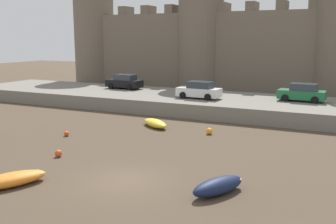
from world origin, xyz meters
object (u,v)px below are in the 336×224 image
object	(u,v)px
rowboat_foreground_left	(218,186)
rowboat_near_channel_right	(155,123)
mooring_buoy_off_centre	(66,134)
mooring_buoy_near_shore	(209,131)
mooring_buoy_mid_mud	(58,153)
car_quay_centre_east	(302,93)
car_quay_west	(124,82)
car_quay_centre_west	(199,90)
rowboat_midflat_centre	(10,180)

from	to	relation	value
rowboat_foreground_left	rowboat_near_channel_right	world-z (taller)	rowboat_foreground_left
mooring_buoy_off_centre	mooring_buoy_near_shore	world-z (taller)	mooring_buoy_near_shore
mooring_buoy_near_shore	mooring_buoy_mid_mud	bearing A→B (deg)	-124.37
car_quay_centre_east	rowboat_near_channel_right	bearing A→B (deg)	-134.61
rowboat_foreground_left	mooring_buoy_near_shore	bearing A→B (deg)	111.50
rowboat_near_channel_right	car_quay_west	bearing A→B (deg)	131.23
mooring_buoy_off_centre	car_quay_centre_west	world-z (taller)	car_quay_centre_west
car_quay_centre_east	rowboat_midflat_centre	bearing A→B (deg)	-112.87
car_quay_centre_west	rowboat_near_channel_right	bearing A→B (deg)	-96.08
mooring_buoy_mid_mud	car_quay_west	size ratio (longest dim) A/B	0.10
rowboat_near_channel_right	car_quay_centre_west	distance (m)	7.80
rowboat_midflat_centre	mooring_buoy_off_centre	size ratio (longest dim) A/B	9.95
rowboat_foreground_left	car_quay_centre_west	xyz separation A→B (m)	(-7.99, 18.45, 1.68)
car_quay_centre_east	mooring_buoy_off_centre	bearing A→B (deg)	-132.80
car_quay_centre_west	car_quay_centre_east	bearing A→B (deg)	14.84
mooring_buoy_near_shore	car_quay_centre_east	bearing A→B (deg)	63.84
mooring_buoy_mid_mud	car_quay_centre_west	bearing A→B (deg)	82.27
mooring_buoy_mid_mud	car_quay_centre_west	world-z (taller)	car_quay_centre_west
rowboat_foreground_left	car_quay_centre_east	size ratio (longest dim) A/B	0.74
rowboat_near_channel_right	car_quay_centre_east	world-z (taller)	car_quay_centre_east
rowboat_midflat_centre	car_quay_centre_west	xyz separation A→B (m)	(1.19, 21.77, 1.74)
rowboat_foreground_left	mooring_buoy_near_shore	size ratio (longest dim) A/B	6.44
car_quay_centre_east	rowboat_foreground_left	bearing A→B (deg)	-92.77
mooring_buoy_near_shore	car_quay_centre_east	xyz separation A→B (m)	(5.11, 10.41, 1.83)
car_quay_centre_west	mooring_buoy_mid_mud	bearing A→B (deg)	-97.73
mooring_buoy_mid_mud	car_quay_west	world-z (taller)	car_quay_west
mooring_buoy_off_centre	car_quay_west	xyz separation A→B (m)	(-5.05, 16.15, 1.89)
mooring_buoy_near_shore	car_quay_west	distance (m)	18.15
rowboat_midflat_centre	car_quay_centre_west	size ratio (longest dim) A/B	0.86
car_quay_west	rowboat_midflat_centre	bearing A→B (deg)	-70.08
rowboat_foreground_left	mooring_buoy_mid_mud	world-z (taller)	rowboat_foreground_left
mooring_buoy_near_shore	rowboat_midflat_centre	bearing A→B (deg)	-110.27
car_quay_centre_west	mooring_buoy_near_shore	bearing A→B (deg)	-64.16
mooring_buoy_near_shore	rowboat_near_channel_right	bearing A→B (deg)	174.27
rowboat_midflat_centre	mooring_buoy_off_centre	world-z (taller)	rowboat_midflat_centre
car_quay_west	car_quay_centre_east	size ratio (longest dim) A/B	1.00
mooring_buoy_off_centre	car_quay_west	distance (m)	17.03
car_quay_west	car_quay_centre_west	distance (m)	10.73
mooring_buoy_near_shore	car_quay_centre_west	xyz separation A→B (m)	(-3.89, 8.03, 1.83)
car_quay_west	car_quay_centre_west	size ratio (longest dim) A/B	1.00
rowboat_foreground_left	car_quay_centre_east	distance (m)	20.93
rowboat_foreground_left	rowboat_near_channel_right	distance (m)	14.00
rowboat_foreground_left	rowboat_near_channel_right	xyz separation A→B (m)	(-8.80, 10.89, -0.08)
rowboat_near_channel_right	rowboat_midflat_centre	xyz separation A→B (m)	(-0.38, -14.22, 0.02)
car_quay_centre_west	car_quay_centre_east	xyz separation A→B (m)	(9.00, 2.38, 0.00)
rowboat_foreground_left	car_quay_west	xyz separation A→B (m)	(-18.24, 21.66, 1.68)
rowboat_foreground_left	mooring_buoy_mid_mud	size ratio (longest dim) A/B	7.30
rowboat_foreground_left	car_quay_west	size ratio (longest dim) A/B	0.74
mooring_buoy_off_centre	car_quay_west	bearing A→B (deg)	107.37
mooring_buoy_mid_mud	car_quay_west	xyz separation A→B (m)	(-7.92, 20.32, 1.86)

